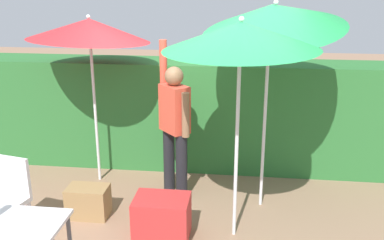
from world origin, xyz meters
TOP-DOWN VIEW (x-y plane):
  - ground_plane at (0.00, 0.00)m, footprint 24.00×24.00m
  - hedge_row at (0.00, 1.65)m, footprint 8.00×0.70m
  - umbrella_rainbow at (0.81, 0.53)m, footprint 1.56×1.54m
  - umbrella_orange at (0.50, -0.14)m, footprint 1.46×1.46m
  - umbrella_yellow at (-1.33, 0.98)m, footprint 1.49×1.49m
  - person_vendor at (-0.26, 0.70)m, footprint 0.44×0.47m
  - chair_plastic at (-1.76, -0.55)m, footprint 0.53×0.53m
  - cooler_box at (-0.24, -0.28)m, footprint 0.56×0.41m
  - crate_cardboard at (-1.14, 0.05)m, footprint 0.45×0.29m
  - folding_table at (-1.21, -1.42)m, footprint 0.80×0.60m

SIDE VIEW (x-z plane):
  - ground_plane at x=0.00m, z-range 0.00..0.00m
  - crate_cardboard at x=-1.14m, z-range 0.00..0.35m
  - cooler_box at x=-0.24m, z-range 0.00..0.45m
  - chair_plastic at x=-1.76m, z-range 0.07..0.96m
  - folding_table at x=-1.21m, z-range 0.29..1.05m
  - hedge_row at x=0.00m, z-range 0.00..1.49m
  - person_vendor at x=-0.26m, z-range -0.01..1.87m
  - umbrella_yellow at x=-1.33m, z-range 0.89..3.05m
  - umbrella_orange at x=0.50m, z-range 0.94..3.18m
  - umbrella_rainbow at x=0.81m, z-range 0.91..3.43m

